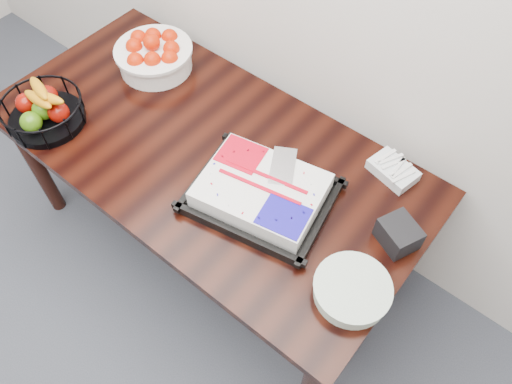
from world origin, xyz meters
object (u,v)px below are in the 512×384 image
Objects in this scene: table at (207,161)px; plate_stack at (352,290)px; fruit_basket at (43,110)px; cake_tray at (261,192)px; tangerine_bowl at (153,51)px; napkin_box at (398,234)px.

table is 7.15× the size of plate_stack.
fruit_basket is at bearing -174.15° from plate_stack.
fruit_basket reaches higher than table.
table is at bearing 170.60° from cake_tray.
tangerine_bowl reaches higher than cake_tray.
tangerine_bowl is at bearing 156.55° from table.
cake_tray is 1.63× the size of tangerine_bowl.
table is 0.56m from tangerine_bowl.
fruit_basket is (-0.10, -0.52, -0.02)m from tangerine_bowl.
fruit_basket is at bearing -152.74° from table.
plate_stack reaches higher than table.
fruit_basket is at bearing -164.83° from cake_tray.
cake_tray reaches higher than napkin_box.
fruit_basket is (-0.59, -0.30, 0.16)m from table.
plate_stack is at bearing -16.39° from tangerine_bowl.
cake_tray reaches higher than table.
napkin_box is (0.80, 0.10, 0.13)m from table.
plate_stack is at bearing 5.85° from fruit_basket.
tangerine_bowl is at bearing 175.13° from napkin_box.
table is at bearing -172.74° from napkin_box.
fruit_basket is 1.29× the size of plate_stack.
cake_tray is at bearing -9.40° from table.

